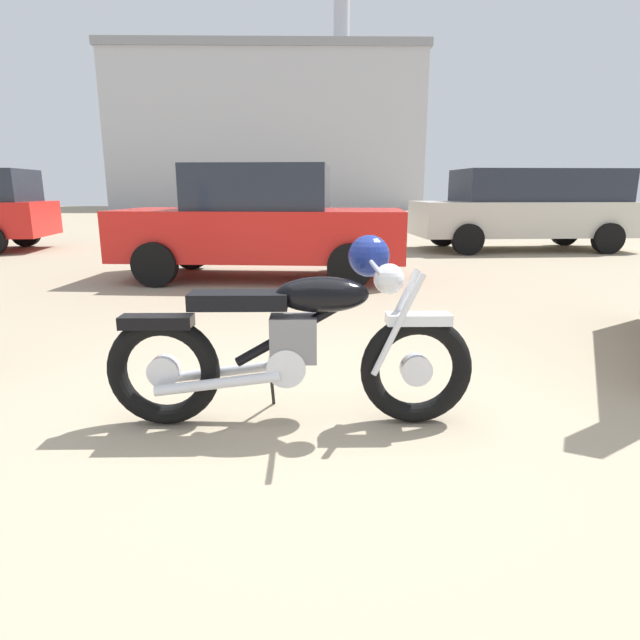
% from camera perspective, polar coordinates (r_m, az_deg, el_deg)
% --- Properties ---
extents(ground_plane, '(80.00, 80.00, 0.00)m').
position_cam_1_polar(ground_plane, '(3.17, -1.66, -10.90)').
color(ground_plane, gray).
extents(vintage_motorcycle, '(2.08, 0.74, 1.07)m').
position_cam_1_polar(vintage_motorcycle, '(3.03, -2.18, -2.17)').
color(vintage_motorcycle, black).
rests_on(vintage_motorcycle, ground_plane).
extents(white_estate_far, '(4.28, 2.07, 1.67)m').
position_cam_1_polar(white_estate_far, '(8.17, -6.31, 10.32)').
color(white_estate_far, black).
rests_on(white_estate_far, ground_plane).
extents(blue_hatchback_right, '(4.84, 2.29, 1.74)m').
position_cam_1_polar(blue_hatchback_right, '(12.85, 21.31, 11.20)').
color(blue_hatchback_right, black).
rests_on(blue_hatchback_right, ground_plane).
extents(industrial_building, '(20.90, 12.95, 22.44)m').
position_cam_1_polar(industrial_building, '(41.17, -5.18, 19.13)').
color(industrial_building, '#B2B2B7').
rests_on(industrial_building, ground_plane).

